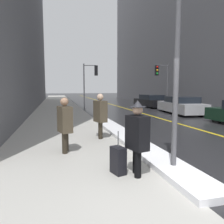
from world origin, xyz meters
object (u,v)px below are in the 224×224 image
at_px(traffic_light_near, 91,76).
at_px(parked_car_silver, 181,105).
at_px(pedestrian_nearside, 65,122).
at_px(pedestrian_with_shoulder_bag, 100,114).
at_px(parked_car_black, 151,101).
at_px(rolling_suitcase, 118,161).
at_px(pedestrian_in_fedora, 137,135).
at_px(traffic_light_far, 161,76).
at_px(lamp_post, 177,42).

bearing_deg(traffic_light_near, parked_car_silver, -36.08).
distance_m(pedestrian_nearside, pedestrian_with_shoulder_bag, 2.04).
distance_m(parked_car_silver, parked_car_black, 5.96).
xyz_separation_m(pedestrian_with_shoulder_bag, rolling_suitcase, (-0.31, -3.47, -0.62)).
distance_m(pedestrian_with_shoulder_bag, parked_car_silver, 9.68).
height_order(pedestrian_in_fedora, pedestrian_with_shoulder_bag, pedestrian_with_shoulder_bag).
bearing_deg(traffic_light_near, rolling_suitcase, -88.71).
distance_m(parked_car_silver, rolling_suitcase, 12.41).
xyz_separation_m(pedestrian_in_fedora, pedestrian_with_shoulder_bag, (-0.06, 3.65, 0.04)).
relative_size(traffic_light_far, rolling_suitcase, 4.29).
bearing_deg(parked_car_silver, rolling_suitcase, 147.13).
height_order(lamp_post, parked_car_silver, lamp_post).
height_order(traffic_light_far, pedestrian_in_fedora, traffic_light_far).
bearing_deg(parked_car_silver, lamp_post, 152.38).
bearing_deg(pedestrian_with_shoulder_bag, parked_car_black, 131.42).
distance_m(traffic_light_far, rolling_suitcase, 16.28).
xyz_separation_m(parked_car_silver, parked_car_black, (0.36, 5.95, -0.02)).
distance_m(pedestrian_in_fedora, parked_car_silver, 12.33).
height_order(traffic_light_near, pedestrian_in_fedora, traffic_light_near).
bearing_deg(lamp_post, pedestrian_with_shoulder_bag, 104.96).
relative_size(pedestrian_nearside, pedestrian_with_shoulder_bag, 0.96).
height_order(lamp_post, parked_car_black, lamp_post).
distance_m(pedestrian_in_fedora, pedestrian_nearside, 2.54).
bearing_deg(pedestrian_in_fedora, parked_car_black, 137.88).
relative_size(traffic_light_near, pedestrian_with_shoulder_bag, 2.44).
bearing_deg(rolling_suitcase, traffic_light_far, 133.33).
bearing_deg(pedestrian_nearside, pedestrian_with_shoulder_bag, 122.07).
bearing_deg(pedestrian_nearside, parked_car_silver, 115.62).
bearing_deg(parked_car_silver, parked_car_black, 1.60).
height_order(traffic_light_far, parked_car_silver, traffic_light_far).
xyz_separation_m(parked_car_black, rolling_suitcase, (-7.99, -15.74, -0.28)).
bearing_deg(rolling_suitcase, pedestrian_nearside, -168.26).
bearing_deg(parked_car_black, traffic_light_near, 91.03).
height_order(pedestrian_nearside, parked_car_silver, pedestrian_nearside).
bearing_deg(lamp_post, pedestrian_in_fedora, -176.90).
height_order(traffic_light_near, parked_car_silver, traffic_light_near).
relative_size(lamp_post, traffic_light_far, 1.16).
height_order(pedestrian_in_fedora, parked_car_black, pedestrian_in_fedora).
height_order(pedestrian_with_shoulder_bag, parked_car_silver, pedestrian_with_shoulder_bag).
bearing_deg(lamp_post, parked_car_silver, 57.31).
bearing_deg(traffic_light_far, rolling_suitcase, 59.48).
bearing_deg(pedestrian_in_fedora, traffic_light_near, 157.84).
relative_size(pedestrian_with_shoulder_bag, parked_car_black, 0.35).
relative_size(pedestrian_in_fedora, rolling_suitcase, 1.70).
xyz_separation_m(pedestrian_in_fedora, parked_car_black, (7.63, 15.92, -0.30)).
bearing_deg(pedestrian_with_shoulder_bag, rolling_suitcase, -21.55).
xyz_separation_m(traffic_light_far, pedestrian_in_fedora, (-7.71, -14.07, -2.06)).
distance_m(traffic_light_far, pedestrian_nearside, 15.17).
bearing_deg(parked_car_black, rolling_suitcase, 150.89).
xyz_separation_m(traffic_light_near, traffic_light_far, (6.17, -1.50, 0.01)).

